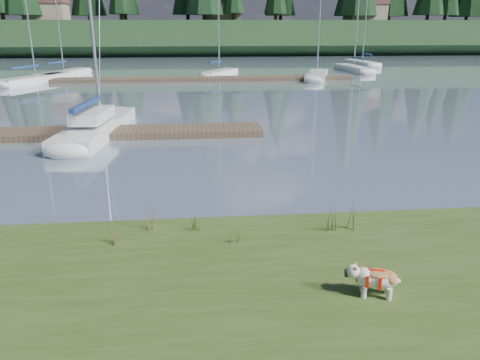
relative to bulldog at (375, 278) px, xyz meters
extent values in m
plane|color=gray|center=(-3.99, 35.16, -0.69)|extent=(200.00, 200.00, 0.00)
cube|color=#3A4E1E|center=(-3.99, -0.84, -0.51)|extent=(60.00, 9.00, 0.35)
cube|color=#1B351A|center=(-3.99, 78.16, 1.81)|extent=(200.00, 20.00, 5.00)
cylinder|color=silver|center=(-0.20, -0.05, -0.23)|extent=(0.10, 0.10, 0.21)
cylinder|color=silver|center=(-0.15, 0.14, -0.23)|extent=(0.10, 0.10, 0.21)
cylinder|color=silver|center=(0.20, -0.16, -0.23)|extent=(0.10, 0.10, 0.21)
cylinder|color=silver|center=(0.25, 0.04, -0.23)|extent=(0.10, 0.10, 0.21)
ellipsoid|color=silver|center=(0.04, -0.01, -0.02)|extent=(0.74, 0.50, 0.32)
ellipsoid|color=#A86D3F|center=(0.04, -0.01, 0.08)|extent=(0.54, 0.43, 0.11)
ellipsoid|color=silver|center=(-0.36, 0.10, 0.08)|extent=(0.29, 0.30, 0.24)
cube|color=black|center=(-0.46, 0.12, 0.04)|extent=(0.10, 0.13, 0.09)
cube|color=white|center=(-7.36, 14.53, -0.47)|extent=(2.54, 7.91, 0.70)
ellipsoid|color=white|center=(-6.96, 18.40, -0.47)|extent=(1.90, 2.28, 0.70)
cube|color=navy|center=(-7.47, 13.39, 0.86)|extent=(0.56, 3.53, 0.20)
cube|color=white|center=(-7.40, 14.09, 0.26)|extent=(1.51, 2.94, 0.45)
cube|color=#4C3D2C|center=(-7.99, 14.16, -0.54)|extent=(16.00, 2.00, 0.30)
cube|color=#4C3D2C|center=(-1.99, 35.16, -0.54)|extent=(26.00, 2.20, 0.30)
cube|color=white|center=(-16.22, 34.95, -0.47)|extent=(4.85, 7.50, 0.70)
ellipsoid|color=white|center=(-14.56, 38.32, -0.47)|extent=(2.38, 2.56, 0.70)
cylinder|color=silver|center=(-16.22, 34.95, 5.81)|extent=(0.12, 0.12, 11.38)
cube|color=navy|center=(-16.68, 34.03, 0.71)|extent=(1.50, 2.77, 0.20)
cube|color=white|center=(-15.04, 39.42, -0.47)|extent=(3.72, 7.05, 0.70)
ellipsoid|color=white|center=(-13.92, 42.69, -0.47)|extent=(2.04, 2.27, 0.70)
cylinder|color=silver|center=(-15.04, 39.42, 5.51)|extent=(0.12, 0.12, 10.80)
cube|color=navy|center=(-15.35, 38.53, 0.71)|extent=(1.08, 2.67, 0.20)
cube|color=white|center=(-0.51, 38.61, -0.47)|extent=(3.95, 5.53, 0.70)
ellipsoid|color=white|center=(0.91, 41.05, -0.47)|extent=(1.84, 1.95, 0.70)
cylinder|color=silver|center=(-0.51, 38.61, 4.56)|extent=(0.12, 0.12, 8.88)
cube|color=navy|center=(-0.90, 37.94, 0.71)|extent=(1.30, 2.04, 0.20)
cube|color=white|center=(8.22, 35.77, -0.47)|extent=(3.78, 7.22, 0.70)
ellipsoid|color=white|center=(9.34, 39.12, -0.47)|extent=(2.08, 2.32, 0.70)
cylinder|color=silver|center=(8.22, 35.77, 5.55)|extent=(0.12, 0.12, 10.88)
cube|color=navy|center=(7.91, 34.86, 0.71)|extent=(1.09, 2.73, 0.20)
cube|color=white|center=(13.75, 41.97, -0.47)|extent=(2.20, 7.19, 0.70)
ellipsoid|color=white|center=(13.45, 45.50, -0.47)|extent=(1.70, 2.05, 0.70)
cylinder|color=silver|center=(13.75, 41.97, 5.57)|extent=(0.12, 0.12, 10.92)
cube|color=navy|center=(13.83, 41.01, 0.71)|extent=(0.44, 2.82, 0.20)
cube|color=white|center=(17.06, 48.78, -0.47)|extent=(2.14, 7.18, 0.70)
ellipsoid|color=white|center=(16.79, 52.31, -0.47)|extent=(1.69, 2.04, 0.70)
cylinder|color=silver|center=(17.06, 48.78, 5.39)|extent=(0.12, 0.12, 10.56)
cube|color=navy|center=(17.13, 47.82, 0.71)|extent=(0.41, 2.82, 0.20)
cone|color=#475B23|center=(-4.03, 3.07, -0.02)|extent=(0.03, 0.03, 0.64)
cone|color=brown|center=(-3.92, 3.00, -0.08)|extent=(0.03, 0.03, 0.51)
cone|color=#475B23|center=(-3.97, 3.10, 0.02)|extent=(0.03, 0.03, 0.71)
cone|color=brown|center=(-3.89, 3.04, -0.11)|extent=(0.03, 0.03, 0.45)
cone|color=#475B23|center=(-4.01, 2.99, -0.05)|extent=(0.03, 0.03, 0.58)
cone|color=#475B23|center=(-3.07, 2.97, -0.09)|extent=(0.03, 0.03, 0.49)
cone|color=brown|center=(-2.96, 2.90, -0.14)|extent=(0.03, 0.03, 0.39)
cone|color=#475B23|center=(-3.01, 3.00, -0.07)|extent=(0.03, 0.03, 0.54)
cone|color=brown|center=(-2.93, 2.94, -0.16)|extent=(0.03, 0.03, 0.35)
cone|color=#475B23|center=(-3.05, 2.89, -0.11)|extent=(0.03, 0.03, 0.44)
cone|color=#475B23|center=(-0.06, 2.71, -0.03)|extent=(0.03, 0.03, 0.61)
cone|color=brown|center=(0.05, 2.64, -0.09)|extent=(0.03, 0.03, 0.49)
cone|color=#475B23|center=(0.00, 2.74, 0.00)|extent=(0.03, 0.03, 0.67)
cone|color=brown|center=(0.08, 2.68, -0.12)|extent=(0.03, 0.03, 0.43)
cone|color=#475B23|center=(-0.04, 2.63, -0.06)|extent=(0.03, 0.03, 0.55)
cone|color=#475B23|center=(-4.78, 2.45, -0.09)|extent=(0.03, 0.03, 0.48)
cone|color=brown|center=(-4.67, 2.38, -0.14)|extent=(0.03, 0.03, 0.39)
cone|color=#475B23|center=(-4.72, 2.48, -0.07)|extent=(0.03, 0.03, 0.53)
cone|color=brown|center=(-4.64, 2.42, -0.17)|extent=(0.03, 0.03, 0.34)
cone|color=#475B23|center=(-4.76, 2.37, -0.12)|extent=(0.03, 0.03, 0.44)
cone|color=#475B23|center=(-2.24, 2.32, -0.17)|extent=(0.03, 0.03, 0.34)
cone|color=brown|center=(-2.13, 2.25, -0.20)|extent=(0.03, 0.03, 0.27)
cone|color=#475B23|center=(-2.18, 2.35, -0.15)|extent=(0.03, 0.03, 0.37)
cone|color=brown|center=(-2.10, 2.29, -0.22)|extent=(0.03, 0.03, 0.24)
cone|color=#475B23|center=(-2.22, 2.24, -0.18)|extent=(0.03, 0.03, 0.30)
cone|color=#475B23|center=(0.43, 2.67, -0.03)|extent=(0.03, 0.03, 0.61)
cone|color=brown|center=(0.54, 2.60, -0.09)|extent=(0.03, 0.03, 0.49)
cone|color=#475B23|center=(0.49, 2.70, 0.00)|extent=(0.03, 0.03, 0.67)
cone|color=brown|center=(0.57, 2.64, -0.12)|extent=(0.03, 0.03, 0.43)
cone|color=#475B23|center=(0.45, 2.59, -0.06)|extent=(0.03, 0.03, 0.55)
cube|color=#33281C|center=(-3.99, 3.56, -0.62)|extent=(60.00, 0.50, 0.14)
cylinder|color=#382619|center=(-28.99, 73.16, 5.21)|extent=(0.60, 0.60, 1.80)
cylinder|color=#382619|center=(-13.99, 77.16, 5.21)|extent=(0.60, 0.60, 1.80)
cylinder|color=#382619|center=(-0.99, 71.16, 5.21)|extent=(0.60, 0.60, 1.80)
cylinder|color=#382619|center=(11.01, 75.16, 5.21)|extent=(0.60, 0.60, 1.80)
cylinder|color=#382619|center=(24.01, 73.16, 5.21)|extent=(0.60, 0.60, 1.80)
cylinder|color=#382619|center=(38.01, 76.16, 5.21)|extent=(0.60, 0.60, 1.80)
cube|color=gray|center=(-25.99, 75.16, 5.71)|extent=(6.00, 5.00, 2.80)
cube|color=gray|center=(2.01, 76.16, 5.71)|extent=(6.00, 5.00, 2.80)
cube|color=brown|center=(2.01, 76.16, 7.81)|extent=(6.30, 5.30, 1.40)
cube|color=gray|center=(26.01, 74.16, 5.71)|extent=(6.00, 5.00, 2.80)
cube|color=brown|center=(26.01, 74.16, 7.81)|extent=(6.30, 5.30, 1.40)
camera|label=1|loc=(-2.94, -6.67, 4.05)|focal=35.00mm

